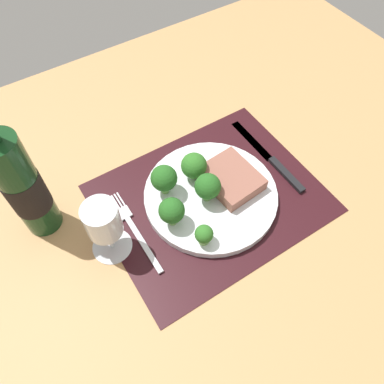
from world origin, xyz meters
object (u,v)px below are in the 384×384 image
plate (211,195)px  fork (135,230)px  steak (232,180)px  knife (273,160)px  wine_glass (103,223)px  wine_bottle (23,187)px

plate → fork: size_ratio=1.36×
plate → steak: 5.19cm
plate → steak: steak is taller
steak → knife: steak is taller
plate → steak: bearing=-5.0°
knife → steak: bearing=-174.3°
steak → wine_glass: 26.31cm
fork → knife: knife is taller
knife → plate: bearing=-177.2°
knife → wine_glass: 38.02cm
steak → wine_glass: wine_glass is taller
fork → steak: bearing=-1.8°
knife → fork: bearing=179.4°
wine_glass → steak: bearing=-2.9°
fork → wine_bottle: wine_bottle is taller
wine_glass → knife: bearing=-0.5°
fork → knife: bearing=1.7°
fork → knife: 32.27cm
fork → wine_bottle: 20.60cm
steak → wine_glass: size_ratio=0.85×
fork → wine_glass: wine_glass is taller
knife → wine_bottle: 48.47cm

